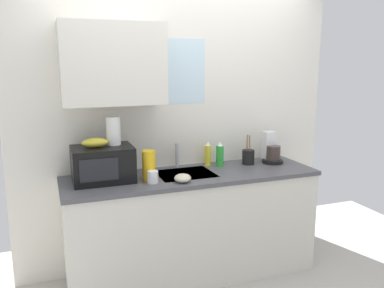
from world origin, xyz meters
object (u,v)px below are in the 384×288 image
utensil_crock (248,157)px  small_bowl (183,178)px  banana_bunch (95,143)px  coffee_maker (271,151)px  dish_soap_bottle_green (220,155)px  cereal_canister (149,165)px  microwave (103,164)px  paper_towel_roll (113,131)px  mug_white (153,177)px  dish_soap_bottle_yellow (208,154)px

utensil_crock → small_bowl: bearing=-156.5°
banana_bunch → utensil_crock: (1.35, 0.07, -0.23)m
coffee_maker → utensil_crock: 0.23m
coffee_maker → small_bowl: size_ratio=2.15×
dish_soap_bottle_green → utensil_crock: 0.27m
coffee_maker → cereal_canister: (-1.19, -0.16, 0.01)m
microwave → utensil_crock: utensil_crock is taller
paper_towel_roll → coffee_maker: bearing=0.3°
paper_towel_roll → dish_soap_bottle_green: (0.93, 0.05, -0.28)m
microwave → mug_white: 0.40m
paper_towel_roll → utensil_crock: paper_towel_roll is taller
microwave → coffee_maker: size_ratio=1.64×
dish_soap_bottle_yellow → banana_bunch: bearing=-170.7°
dish_soap_bottle_yellow → small_bowl: dish_soap_bottle_yellow is taller
coffee_maker → dish_soap_bottle_yellow: 0.60m
dish_soap_bottle_yellow → mug_white: 0.70m
dish_soap_bottle_green → paper_towel_roll: bearing=-177.2°
cereal_canister → utensil_crock: utensil_crock is taller
coffee_maker → utensil_crock: (-0.23, 0.01, -0.03)m
banana_bunch → cereal_canister: bearing=-14.4°
dish_soap_bottle_green → banana_bunch: bearing=-174.9°
utensil_crock → small_bowl: utensil_crock is taller
coffee_maker → mug_white: bearing=-168.2°
microwave → coffee_maker: coffee_maker is taller
dish_soap_bottle_green → mug_white: 0.75m
dish_soap_bottle_yellow → dish_soap_bottle_green: bearing=-37.3°
banana_bunch → cereal_canister: banana_bunch is taller
dish_soap_bottle_green → small_bowl: size_ratio=1.68×
banana_bunch → dish_soap_bottle_yellow: (0.99, 0.16, -0.20)m
cereal_canister → utensil_crock: bearing=10.0°
banana_bunch → dish_soap_bottle_green: (1.08, 0.10, -0.20)m
cereal_canister → small_bowl: (0.22, -0.15, -0.08)m
paper_towel_roll → dish_soap_bottle_yellow: (0.84, 0.11, -0.28)m
banana_bunch → coffee_maker: size_ratio=0.71×
microwave → mug_white: microwave is taller
dish_soap_bottle_yellow → utensil_crock: utensil_crock is taller
coffee_maker → dish_soap_bottle_yellow: bearing=169.9°
coffee_maker → dish_soap_bottle_yellow: coffee_maker is taller
dish_soap_bottle_yellow → paper_towel_roll: bearing=-172.4°
utensil_crock → dish_soap_bottle_green: bearing=174.4°
microwave → utensil_crock: bearing=3.1°
utensil_crock → mug_white: bearing=-164.8°
dish_soap_bottle_green → mug_white: size_ratio=2.30×
banana_bunch → utensil_crock: banana_bunch is taller
coffee_maker → dish_soap_bottle_green: 0.50m
microwave → mug_white: (0.35, -0.19, -0.09)m
dish_soap_bottle_green → dish_soap_bottle_yellow: bearing=142.7°
coffee_maker → cereal_canister: size_ratio=1.20×
coffee_maker → dish_soap_bottle_yellow: size_ratio=1.30×
dish_soap_bottle_yellow → mug_white: dish_soap_bottle_yellow is taller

